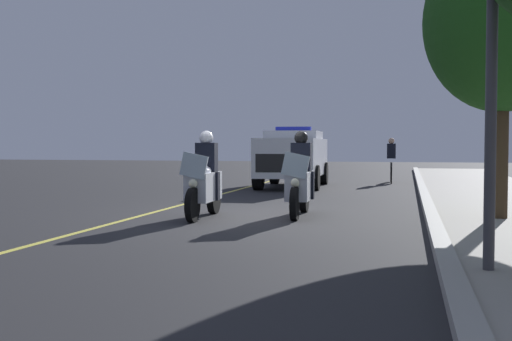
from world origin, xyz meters
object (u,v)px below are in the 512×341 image
(police_motorcycle_lead_left, at_px, (204,182))
(traffic_light, at_px, (493,8))
(police_motorcycle_lead_right, at_px, (300,182))
(cyclist_background, at_px, (391,160))
(police_suv, at_px, (293,156))
(tree_mid_block, at_px, (502,21))

(police_motorcycle_lead_left, height_order, traffic_light, traffic_light)
(police_motorcycle_lead_right, distance_m, cyclist_background, 11.65)
(police_motorcycle_lead_left, relative_size, police_suv, 0.43)
(tree_mid_block, bearing_deg, police_suv, -148.29)
(police_motorcycle_lead_right, bearing_deg, cyclist_background, 172.51)
(police_motorcycle_lead_right, bearing_deg, tree_mid_block, 85.76)
(tree_mid_block, bearing_deg, police_motorcycle_lead_left, -85.53)
(police_suv, relative_size, cyclist_background, 2.83)
(police_motorcycle_lead_right, height_order, cyclist_background, police_motorcycle_lead_right)
(cyclist_background, relative_size, tree_mid_block, 0.34)
(police_motorcycle_lead_left, bearing_deg, cyclist_background, 164.88)
(cyclist_background, bearing_deg, police_suv, -46.26)
(police_suv, distance_m, cyclist_background, 4.42)
(traffic_light, bearing_deg, police_motorcycle_lead_left, -134.21)
(police_suv, bearing_deg, police_motorcycle_lead_left, -0.74)
(police_motorcycle_lead_left, height_order, tree_mid_block, tree_mid_block)
(police_motorcycle_lead_left, bearing_deg, traffic_light, 45.79)
(police_suv, xyz_separation_m, traffic_light, (13.82, 4.63, 1.82))
(police_motorcycle_lead_right, relative_size, cyclist_background, 1.22)
(police_motorcycle_lead_right, height_order, traffic_light, traffic_light)
(police_motorcycle_lead_right, distance_m, traffic_light, 6.48)
(traffic_light, height_order, tree_mid_block, tree_mid_block)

